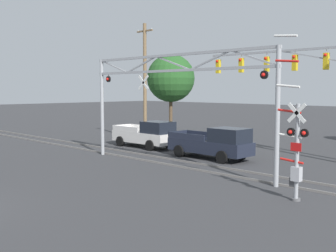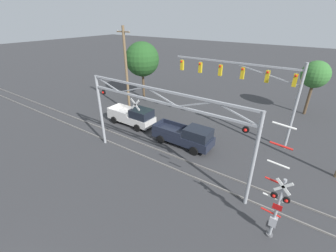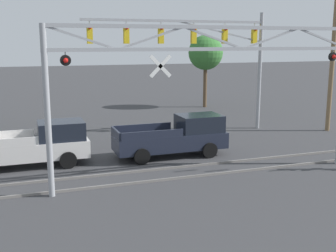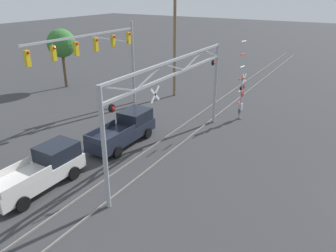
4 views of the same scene
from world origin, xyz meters
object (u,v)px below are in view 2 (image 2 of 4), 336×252
traffic_signal_span (254,82)px  pickup_truck_following (133,116)px  crossing_signal_mast (276,206)px  pickup_truck_lead (186,136)px  crossing_gantry (161,114)px  utility_pole_left (126,71)px  background_tree_beyond_span (315,75)px  background_tree_far_left_verge (142,59)px

traffic_signal_span → pickup_truck_following: traffic_signal_span is taller
crossing_signal_mast → pickup_truck_lead: crossing_signal_mast is taller
crossing_gantry → crossing_signal_mast: bearing=-10.8°
traffic_signal_span → pickup_truck_following: bearing=-158.5°
traffic_signal_span → utility_pole_left: (-13.25, -1.89, -0.40)m
crossing_gantry → background_tree_beyond_span: bearing=66.7°
crossing_signal_mast → background_tree_beyond_span: crossing_signal_mast is taller
utility_pole_left → background_tree_far_left_verge: size_ratio=1.27×
crossing_signal_mast → pickup_truck_lead: 9.91m
traffic_signal_span → pickup_truck_lead: (-3.83, -4.63, -4.35)m
crossing_gantry → traffic_signal_span: bearing=66.2°
pickup_truck_lead → utility_pole_left: (-9.42, 2.75, 3.95)m
utility_pole_left → crossing_gantry: bearing=-34.4°
crossing_signal_mast → utility_pole_left: 19.66m
utility_pole_left → pickup_truck_following: bearing=-39.3°
pickup_truck_lead → background_tree_far_left_verge: 14.38m
crossing_gantry → utility_pole_left: utility_pole_left is taller
background_tree_beyond_span → crossing_signal_mast: bearing=-88.7°
pickup_truck_lead → utility_pole_left: utility_pole_left is taller
pickup_truck_following → utility_pole_left: (-2.75, 2.26, 3.95)m
crossing_signal_mast → pickup_truck_lead: (-8.28, 5.33, -1.10)m
background_tree_far_left_verge → crossing_signal_mast: bearing=-33.5°
pickup_truck_following → background_tree_far_left_verge: (-4.70, 7.19, 4.32)m
traffic_signal_span → background_tree_beyond_span: (4.02, 9.54, -0.68)m
crossing_gantry → crossing_signal_mast: size_ratio=2.04×
crossing_gantry → pickup_truck_following: bearing=147.8°
crossing_gantry → pickup_truck_following: (-6.78, 4.27, -3.44)m
crossing_gantry → background_tree_beyond_span: 19.55m
crossing_signal_mast → utility_pole_left: size_ratio=0.67×
pickup_truck_lead → utility_pole_left: 10.58m
background_tree_beyond_span → background_tree_far_left_verge: 20.29m
utility_pole_left → background_tree_beyond_span: 20.71m
pickup_truck_lead → crossing_gantry: bearing=-88.3°
pickup_truck_lead → pickup_truck_following: (-6.66, 0.49, -0.00)m
pickup_truck_following → background_tree_far_left_verge: size_ratio=0.71×
background_tree_far_left_verge → pickup_truck_following: bearing=-56.9°
pickup_truck_following → background_tree_beyond_span: bearing=43.3°
crossing_gantry → background_tree_beyond_span: size_ratio=2.13×
background_tree_far_left_verge → utility_pole_left: bearing=-68.5°
utility_pole_left → background_tree_far_left_verge: (-1.94, 4.93, 0.37)m
utility_pole_left → background_tree_beyond_span: bearing=33.5°
pickup_truck_lead → background_tree_beyond_span: 16.61m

